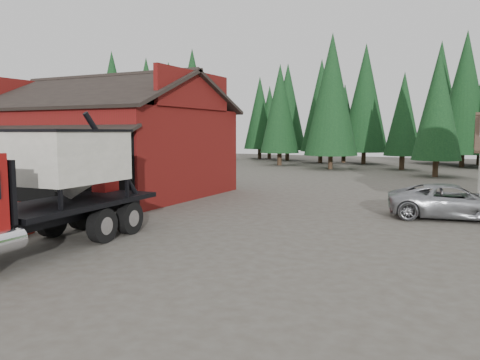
% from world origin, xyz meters
% --- Properties ---
extents(ground, '(120.00, 120.00, 0.00)m').
position_xyz_m(ground, '(0.00, 0.00, 0.00)').
color(ground, '#4A443A').
rests_on(ground, ground).
extents(red_barn, '(12.80, 13.63, 7.18)m').
position_xyz_m(red_barn, '(-11.00, 9.90, 2.69)').
color(red_barn, maroon).
rests_on(red_barn, ground).
extents(conifer_backdrop, '(76.00, 16.00, 16.00)m').
position_xyz_m(conifer_backdrop, '(0.00, 42.00, 0.00)').
color(conifer_backdrop, black).
rests_on(conifer_backdrop, ground).
extents(near_pine_a, '(4.40, 4.40, 11.40)m').
position_xyz_m(near_pine_a, '(-22.00, 28.00, 6.39)').
color(near_pine_a, '#382619').
rests_on(near_pine_a, ground).
extents(near_pine_b, '(3.96, 3.96, 10.40)m').
position_xyz_m(near_pine_b, '(6.00, 30.00, 5.89)').
color(near_pine_b, '#382619').
rests_on(near_pine_b, ground).
extents(near_pine_d, '(5.28, 5.28, 13.40)m').
position_xyz_m(near_pine_d, '(-4.00, 34.00, 7.39)').
color(near_pine_d, '#382619').
rests_on(near_pine_d, ground).
extents(feed_truck, '(3.27, 9.94, 4.43)m').
position_xyz_m(feed_truck, '(-3.49, -2.03, 2.07)').
color(feed_truck, black).
rests_on(feed_truck, ground).
extents(silver_car, '(5.72, 3.33, 1.50)m').
position_xyz_m(silver_car, '(8.00, 9.97, 0.75)').
color(silver_car, '#95979C').
rests_on(silver_car, ground).
extents(equip_box, '(1.03, 1.27, 0.60)m').
position_xyz_m(equip_box, '(-6.00, -0.62, 0.30)').
color(equip_box, maroon).
rests_on(equip_box, ground).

